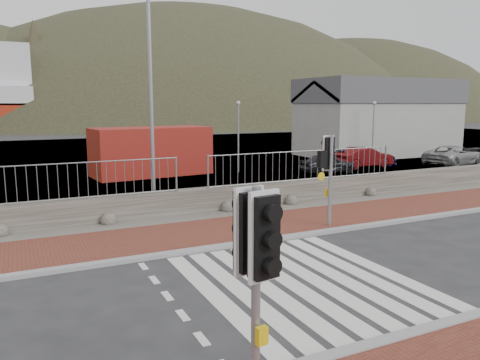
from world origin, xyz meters
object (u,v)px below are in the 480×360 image
traffic_signal_near (256,253)px  shipping_container (151,151)px  streetlight (155,91)px  car_d (454,155)px  car_b (364,157)px  car_e (480,155)px  car_a (327,163)px  car_c (364,156)px  traffic_signal_far (330,161)px

traffic_signal_near → shipping_container: bearing=68.9°
streetlight → car_d: bearing=30.4°
car_b → car_e: 8.69m
car_a → car_c: car_c is taller
traffic_signal_near → car_a: 21.89m
traffic_signal_far → car_a: size_ratio=0.92×
shipping_container → car_d: size_ratio=1.39×
traffic_signal_far → car_d: size_ratio=0.65×
streetlight → car_d: (21.10, 4.69, -3.76)m
car_b → car_c: bearing=-45.4°
car_c → car_e: (8.01, -2.25, -0.06)m
traffic_signal_far → car_e: traffic_signal_far is taller
car_e → traffic_signal_far: bearing=127.5°
car_a → car_d: car_d is taller
traffic_signal_far → car_d: 19.19m
car_c → car_b: bearing=146.2°
traffic_signal_far → streetlight: size_ratio=0.38×
shipping_container → car_a: shipping_container is taller
car_b → streetlight: bearing=111.7°
traffic_signal_far → car_b: 15.42m
streetlight → car_e: 24.36m
streetlight → car_c: 17.47m
car_d → car_c: bearing=57.6°
traffic_signal_near → traffic_signal_far: 9.53m
traffic_signal_near → traffic_signal_far: bearing=38.6°
shipping_container → car_b: (12.85, -2.69, -0.70)m
car_b → shipping_container: bearing=76.9°
car_a → streetlight: bearing=118.6°
streetlight → car_b: streetlight is taller
car_b → car_c: 0.72m
traffic_signal_far → car_c: bearing=-138.8°
shipping_container → car_a: (9.36, -3.66, -0.78)m
traffic_signal_near → streetlight: (2.02, 11.65, 2.24)m
car_b → car_d: car_d is taller
car_c → car_e: 8.32m
traffic_signal_far → car_e: 21.41m
car_b → car_d: size_ratio=0.84×
car_a → car_e: bearing=-90.1°
car_c → streetlight: bearing=124.3°
car_a → car_e: size_ratio=1.00×
traffic_signal_near → car_d: bearing=25.7°
car_a → car_e: 12.03m
car_c → car_e: car_c is taller
car_a → car_d: bearing=-90.9°
streetlight → car_e: size_ratio=2.38×
traffic_signal_near → car_c: size_ratio=0.70×
traffic_signal_far → car_c: size_ratio=0.71×
shipping_container → car_a: bearing=-27.6°
car_b → car_d: (6.01, -1.71, 0.00)m
traffic_signal_far → car_c: 16.13m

